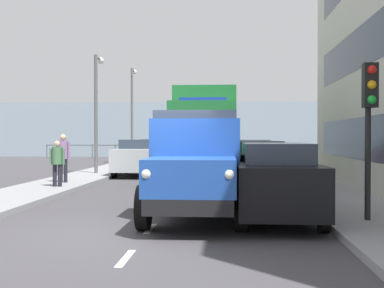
{
  "coord_description": "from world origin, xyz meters",
  "views": [
    {
      "loc": [
        -1.55,
        9.43,
        1.86
      ],
      "look_at": [
        0.07,
        -13.62,
        1.52
      ],
      "focal_mm": 46.85,
      "sensor_mm": 36.0,
      "label": 1
    }
  ],
  "objects_px": {
    "lorry_cargo_green": "(206,132)",
    "pedestrian_by_lamp": "(57,160)",
    "pedestrian_near_railing": "(63,154)",
    "car_red_oppositeside_2": "(169,150)",
    "car_maroon_kerbside_2": "(251,159)",
    "lamp_post_promenade": "(97,101)",
    "car_grey_oppositeside_1": "(156,153)",
    "car_black_kerbside_near": "(275,180)",
    "car_silver_oppositeside_0": "(139,157)",
    "car_navy_kerbside_1": "(259,166)",
    "traffic_light_near": "(370,107)",
    "truck_vintage_blue": "(196,167)",
    "lamp_post_far": "(132,106)"
  },
  "relations": [
    {
      "from": "lamp_post_promenade",
      "to": "car_navy_kerbside_1",
      "type": "bearing_deg",
      "value": 137.2
    },
    {
      "from": "truck_vintage_blue",
      "to": "lorry_cargo_green",
      "type": "distance_m",
      "value": 10.13
    },
    {
      "from": "car_grey_oppositeside_1",
      "to": "car_black_kerbside_near",
      "type": "bearing_deg",
      "value": 106.21
    },
    {
      "from": "pedestrian_near_railing",
      "to": "traffic_light_near",
      "type": "distance_m",
      "value": 12.05
    },
    {
      "from": "car_maroon_kerbside_2",
      "to": "lorry_cargo_green",
      "type": "bearing_deg",
      "value": 21.13
    },
    {
      "from": "lamp_post_far",
      "to": "lorry_cargo_green",
      "type": "bearing_deg",
      "value": 114.57
    },
    {
      "from": "car_grey_oppositeside_1",
      "to": "lamp_post_promenade",
      "type": "xyz_separation_m",
      "value": [
        2.01,
        5.75,
        2.63
      ]
    },
    {
      "from": "car_silver_oppositeside_0",
      "to": "lorry_cargo_green",
      "type": "bearing_deg",
      "value": 146.1
    },
    {
      "from": "truck_vintage_blue",
      "to": "pedestrian_near_railing",
      "type": "relative_size",
      "value": 3.14
    },
    {
      "from": "car_silver_oppositeside_0",
      "to": "lamp_post_promenade",
      "type": "relative_size",
      "value": 0.79
    },
    {
      "from": "car_silver_oppositeside_0",
      "to": "pedestrian_by_lamp",
      "type": "xyz_separation_m",
      "value": [
        1.67,
        6.64,
        0.17
      ]
    },
    {
      "from": "car_black_kerbside_near",
      "to": "lamp_post_promenade",
      "type": "bearing_deg",
      "value": -59.29
    },
    {
      "from": "car_silver_oppositeside_0",
      "to": "car_red_oppositeside_2",
      "type": "distance_m",
      "value": 12.24
    },
    {
      "from": "car_grey_oppositeside_1",
      "to": "pedestrian_by_lamp",
      "type": "relative_size",
      "value": 2.81
    },
    {
      "from": "truck_vintage_blue",
      "to": "lorry_cargo_green",
      "type": "xyz_separation_m",
      "value": [
        0.2,
        -10.08,
        0.9
      ]
    },
    {
      "from": "lorry_cargo_green",
      "to": "car_navy_kerbside_1",
      "type": "xyz_separation_m",
      "value": [
        -1.95,
        4.59,
        -1.18
      ]
    },
    {
      "from": "pedestrian_by_lamp",
      "to": "pedestrian_near_railing",
      "type": "xyz_separation_m",
      "value": [
        0.3,
        -1.51,
        0.15
      ]
    },
    {
      "from": "car_maroon_kerbside_2",
      "to": "lamp_post_promenade",
      "type": "xyz_separation_m",
      "value": [
        7.21,
        -1.34,
        2.63
      ]
    },
    {
      "from": "pedestrian_near_railing",
      "to": "car_grey_oppositeside_1",
      "type": "bearing_deg",
      "value": -100.36
    },
    {
      "from": "pedestrian_by_lamp",
      "to": "pedestrian_near_railing",
      "type": "height_order",
      "value": "pedestrian_near_railing"
    },
    {
      "from": "lamp_post_promenade",
      "to": "lamp_post_far",
      "type": "relative_size",
      "value": 0.89
    },
    {
      "from": "pedestrian_by_lamp",
      "to": "lamp_post_promenade",
      "type": "distance_m",
      "value": 7.0
    },
    {
      "from": "car_grey_oppositeside_1",
      "to": "traffic_light_near",
      "type": "relative_size",
      "value": 1.38
    },
    {
      "from": "pedestrian_by_lamp",
      "to": "traffic_light_near",
      "type": "height_order",
      "value": "traffic_light_near"
    },
    {
      "from": "car_navy_kerbside_1",
      "to": "traffic_light_near",
      "type": "bearing_deg",
      "value": 106.29
    },
    {
      "from": "truck_vintage_blue",
      "to": "car_silver_oppositeside_0",
      "type": "distance_m",
      "value": 12.75
    },
    {
      "from": "car_maroon_kerbside_2",
      "to": "car_red_oppositeside_2",
      "type": "xyz_separation_m",
      "value": [
        5.2,
        -13.67,
        -0.0
      ]
    },
    {
      "from": "car_maroon_kerbside_2",
      "to": "lamp_post_promenade",
      "type": "distance_m",
      "value": 7.8
    },
    {
      "from": "truck_vintage_blue",
      "to": "car_maroon_kerbside_2",
      "type": "height_order",
      "value": "truck_vintage_blue"
    },
    {
      "from": "car_grey_oppositeside_1",
      "to": "pedestrian_by_lamp",
      "type": "xyz_separation_m",
      "value": [
        1.67,
        12.29,
        0.17
      ]
    },
    {
      "from": "lorry_cargo_green",
      "to": "car_maroon_kerbside_2",
      "type": "height_order",
      "value": "lorry_cargo_green"
    },
    {
      "from": "pedestrian_near_railing",
      "to": "car_silver_oppositeside_0",
      "type": "bearing_deg",
      "value": -111.04
    },
    {
      "from": "pedestrian_near_railing",
      "to": "car_red_oppositeside_2",
      "type": "bearing_deg",
      "value": -96.48
    },
    {
      "from": "lorry_cargo_green",
      "to": "car_silver_oppositeside_0",
      "type": "distance_m",
      "value": 4.09
    },
    {
      "from": "truck_vintage_blue",
      "to": "car_maroon_kerbside_2",
      "type": "xyz_separation_m",
      "value": [
        -1.75,
        -10.84,
        -0.28
      ]
    },
    {
      "from": "lorry_cargo_green",
      "to": "lamp_post_far",
      "type": "relative_size",
      "value": 1.31
    },
    {
      "from": "car_maroon_kerbside_2",
      "to": "lamp_post_promenade",
      "type": "height_order",
      "value": "lamp_post_promenade"
    },
    {
      "from": "lamp_post_promenade",
      "to": "truck_vintage_blue",
      "type": "bearing_deg",
      "value": 114.18
    },
    {
      "from": "lorry_cargo_green",
      "to": "pedestrian_by_lamp",
      "type": "distance_m",
      "value": 6.72
    },
    {
      "from": "lorry_cargo_green",
      "to": "traffic_light_near",
      "type": "distance_m",
      "value": 11.5
    },
    {
      "from": "traffic_light_near",
      "to": "lamp_post_far",
      "type": "distance_m",
      "value": 24.56
    },
    {
      "from": "car_maroon_kerbside_2",
      "to": "car_red_oppositeside_2",
      "type": "bearing_deg",
      "value": -69.17
    },
    {
      "from": "car_navy_kerbside_1",
      "to": "lorry_cargo_green",
      "type": "bearing_deg",
      "value": -66.98
    },
    {
      "from": "car_grey_oppositeside_1",
      "to": "car_navy_kerbside_1",
      "type": "bearing_deg",
      "value": 112.72
    },
    {
      "from": "car_navy_kerbside_1",
      "to": "car_red_oppositeside_2",
      "type": "distance_m",
      "value": 19.71
    },
    {
      "from": "car_black_kerbside_near",
      "to": "car_red_oppositeside_2",
      "type": "bearing_deg",
      "value": -78.0
    },
    {
      "from": "truck_vintage_blue",
      "to": "car_silver_oppositeside_0",
      "type": "bearing_deg",
      "value": -74.28
    },
    {
      "from": "lorry_cargo_green",
      "to": "pedestrian_by_lamp",
      "type": "xyz_separation_m",
      "value": [
        4.93,
        4.45,
        -1.01
      ]
    },
    {
      "from": "pedestrian_by_lamp",
      "to": "traffic_light_near",
      "type": "relative_size",
      "value": 0.49
    },
    {
      "from": "truck_vintage_blue",
      "to": "car_black_kerbside_near",
      "type": "xyz_separation_m",
      "value": [
        -1.75,
        -0.03,
        -0.28
      ]
    }
  ]
}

